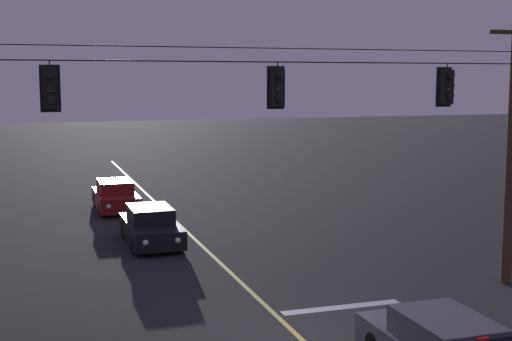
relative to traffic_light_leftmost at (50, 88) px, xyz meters
name	(u,v)px	position (x,y,z in m)	size (l,w,h in m)	color
ground_plane	(301,339)	(5.41, -2.44, -5.88)	(180.00, 180.00, 0.00)	black
lane_centre_stripe	(212,255)	(5.41, 6.02, -5.88)	(0.14, 60.00, 0.01)	#D1C64C
stop_bar_paint	(341,307)	(7.31, -0.58, -5.88)	(3.40, 0.36, 0.01)	silver
signal_span_assembly	(268,155)	(5.41, 0.02, -1.76)	(17.02, 0.32, 7.93)	#423021
traffic_light_leftmost	(50,88)	(0.00, 0.00, 0.00)	(0.48, 0.41, 1.22)	black
traffic_light_left_inner	(278,88)	(5.67, 0.00, 0.00)	(0.48, 0.41, 1.22)	black
traffic_light_centre	(447,87)	(10.72, 0.00, 0.00)	(0.48, 0.41, 1.22)	black
car_oncoming_lead	(151,227)	(3.69, 8.39, -5.23)	(1.80, 4.42, 1.39)	black
car_oncoming_trailing	(115,196)	(3.27, 15.75, -5.23)	(1.80, 4.42, 1.39)	maroon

